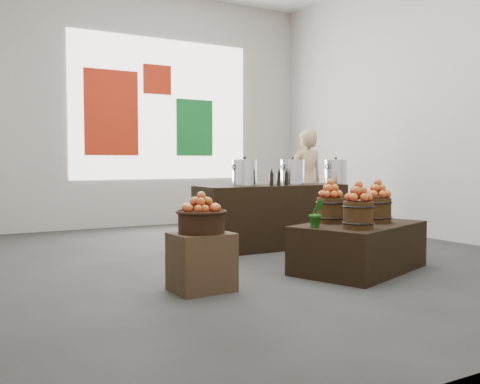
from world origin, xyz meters
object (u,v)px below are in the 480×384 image
shopper (306,181)px  display_table (359,247)px  stock_pot_center (292,173)px  wicker_basket (201,222)px  stock_pot_left (245,173)px  crate (202,262)px  stock_pot_right (336,172)px  counter (272,217)px

shopper → display_table: bearing=66.4°
stock_pot_center → wicker_basket: bearing=-142.4°
stock_pot_left → shopper: 1.95m
wicker_basket → stock_pot_left: size_ratio=1.31×
stock_pot_left → shopper: size_ratio=0.19×
crate → stock_pot_left: 2.22m
stock_pot_left → crate: bearing=-130.3°
stock_pot_right → counter: bearing=179.4°
wicker_basket → stock_pot_center: size_ratio=1.31×
crate → stock_pot_right: 3.28m
display_table → counter: (0.02, 1.62, 0.16)m
crate → counter: size_ratio=0.25×
crate → wicker_basket: 0.34m
wicker_basket → stock_pot_right: (2.78, 1.59, 0.37)m
crate → display_table: crate is taller
crate → stock_pot_right: (2.78, 1.59, 0.71)m
counter → stock_pot_right: size_ratio=6.47×
wicker_basket → display_table: 1.78m
counter → stock_pot_left: stock_pot_left is taller
display_table → counter: size_ratio=0.70×
display_table → stock_pot_left: stock_pot_left is taller
stock_pot_right → shopper: (0.26, 1.00, -0.16)m
display_table → stock_pot_left: size_ratio=4.55×
wicker_basket → counter: 2.39m
stock_pot_left → stock_pot_right: same height
crate → wicker_basket: (0.00, 0.00, 0.34)m
stock_pot_right → shopper: bearing=75.7°
display_table → wicker_basket: bearing=159.2°
counter → shopper: (1.28, 0.99, 0.40)m
stock_pot_center → crate: bearing=-142.4°
wicker_basket → counter: size_ratio=0.20×
display_table → stock_pot_right: (1.04, 1.61, 0.71)m
counter → shopper: size_ratio=1.23×
stock_pot_left → stock_pot_right: (1.42, -0.01, 0.00)m
counter → stock_pot_right: bearing=0.0°
display_table → stock_pot_center: (0.33, 1.62, 0.71)m
display_table → crate: bearing=159.2°
stock_pot_left → stock_pot_center: same height
stock_pot_left → display_table: bearing=-76.7°
stock_pot_right → stock_pot_left: bearing=179.4°
wicker_basket → stock_pot_left: 2.13m
counter → crate: bearing=-137.2°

